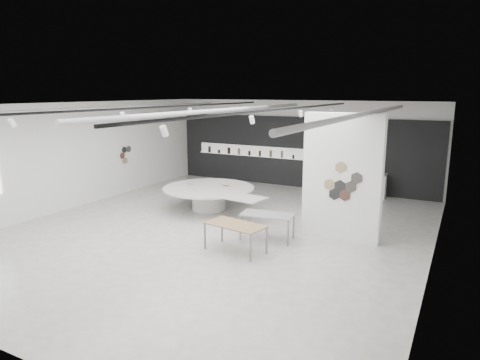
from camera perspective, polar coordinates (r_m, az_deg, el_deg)
The scene contains 7 objects.
room at distance 12.76m, azimuth -3.47°, elevation 2.25°, with size 12.02×14.02×3.82m.
back_wall_display at distance 19.03m, azimuth 7.55°, elevation 3.69°, with size 11.80×0.27×3.10m.
partition_column at distance 12.33m, azimuth 13.46°, elevation 0.32°, with size 2.20×0.38×3.60m.
display_island at distance 15.29m, azimuth -4.05°, elevation -2.04°, with size 4.34×3.67×0.83m.
sample_table_wood at distance 11.31m, azimuth -0.64°, elevation -6.17°, with size 1.71×1.05×0.75m.
sample_table_stone at distance 12.22m, azimuth 3.66°, elevation -4.83°, with size 1.56×0.93×0.76m.
kitchen_counter at distance 18.00m, azimuth 16.27°, elevation -0.58°, with size 1.72×0.76×1.33m.
Camera 1 is at (6.49, -10.73, 4.17)m, focal length 32.00 mm.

